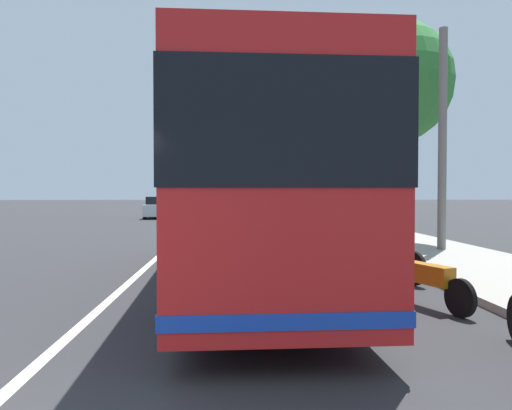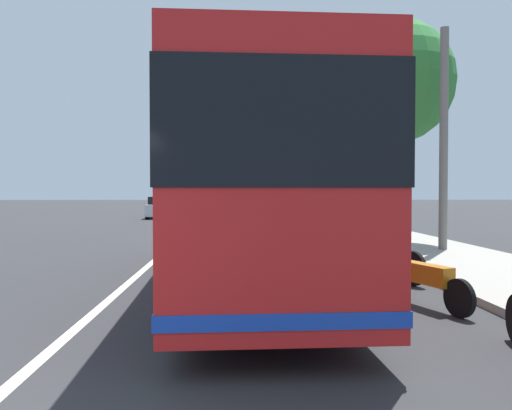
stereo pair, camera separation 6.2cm
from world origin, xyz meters
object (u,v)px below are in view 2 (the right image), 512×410
object	(u,v)px
coach_bus	(248,182)
car_behind_bus	(233,214)
roadside_tree_mid_block	(391,83)
car_ahead_same_lane	(236,204)
motorcycle_angled	(383,256)
car_side_street	(162,208)
roadside_tree_far_block	(337,149)
car_oncoming	(238,206)
motorcycle_mid_row	(421,278)
utility_pole	(444,141)

from	to	relation	value
coach_bus	car_behind_bus	size ratio (longest dim) A/B	2.46
roadside_tree_mid_block	car_ahead_same_lane	bearing A→B (deg)	10.19
motorcycle_angled	car_side_street	bearing A→B (deg)	-7.91
motorcycle_angled	roadside_tree_far_block	xyz separation A→B (m)	(18.78, -2.81, 3.73)
coach_bus	car_side_street	distance (m)	25.64
coach_bus	motorcycle_angled	size ratio (longest dim) A/B	5.37
coach_bus	car_oncoming	distance (m)	28.29
car_oncoming	car_ahead_same_lane	xyz separation A→B (m)	(6.60, 0.04, -0.04)
coach_bus	motorcycle_mid_row	world-z (taller)	coach_bus
utility_pole	motorcycle_mid_row	bearing A→B (deg)	155.24
car_ahead_same_lane	roadside_tree_far_block	bearing A→B (deg)	-159.42
car_oncoming	roadside_tree_mid_block	distance (m)	22.54
roadside_tree_far_block	roadside_tree_mid_block	bearing A→B (deg)	177.12
car_behind_bus	car_oncoming	bearing A→B (deg)	-0.72
coach_bus	utility_pole	xyz separation A→B (m)	(4.30, -5.75, 1.26)
car_behind_bus	motorcycle_angled	bearing A→B (deg)	-167.87
car_behind_bus	utility_pole	distance (m)	12.94
coach_bus	car_behind_bus	distance (m)	15.48
motorcycle_mid_row	car_oncoming	world-z (taller)	car_oncoming
car_side_street	utility_pole	distance (m)	23.61
car_ahead_same_lane	roadside_tree_far_block	world-z (taller)	roadside_tree_far_block
car_behind_bus	roadside_tree_far_block	distance (m)	7.71
car_ahead_same_lane	coach_bus	bearing A→B (deg)	-178.78
motorcycle_angled	car_oncoming	distance (m)	28.31
coach_bus	car_side_street	size ratio (longest dim) A/B	2.73
roadside_tree_far_block	utility_pole	distance (m)	14.61
car_behind_bus	roadside_tree_mid_block	distance (m)	11.19
motorcycle_mid_row	car_oncoming	distance (m)	30.79
coach_bus	car_ahead_same_lane	distance (m)	34.89
car_oncoming	roadside_tree_far_block	world-z (taller)	roadside_tree_far_block
motorcycle_mid_row	roadside_tree_far_block	bearing A→B (deg)	-28.14
roadside_tree_far_block	car_behind_bus	bearing A→B (deg)	120.30
coach_bus	motorcycle_angled	world-z (taller)	coach_bus
car_behind_bus	car_ahead_same_lane	distance (m)	19.45
motorcycle_mid_row	car_side_street	distance (m)	28.58
car_oncoming	roadside_tree_mid_block	size ratio (longest dim) A/B	0.62
motorcycle_mid_row	car_ahead_same_lane	xyz separation A→B (m)	(37.28, 2.72, 0.23)
car_side_street	utility_pole	bearing A→B (deg)	25.81
car_side_street	coach_bus	bearing A→B (deg)	9.73
car_side_street	roadside_tree_far_block	xyz separation A→B (m)	(-6.20, -10.74, 3.52)
motorcycle_mid_row	roadside_tree_far_block	size ratio (longest dim) A/B	0.33
car_oncoming	utility_pole	world-z (taller)	utility_pole
car_oncoming	car_side_street	bearing A→B (deg)	124.17
coach_bus	roadside_tree_mid_block	distance (m)	9.12
car_ahead_same_lane	roadside_tree_far_block	xyz separation A→B (m)	(-15.99, -5.65, 3.53)
car_behind_bus	roadside_tree_mid_block	size ratio (longest dim) A/B	0.62
motorcycle_mid_row	car_behind_bus	bearing A→B (deg)	-10.79
coach_bus	motorcycle_angled	distance (m)	3.17
coach_bus	utility_pole	world-z (taller)	utility_pole
motorcycle_mid_row	car_behind_bus	size ratio (longest dim) A/B	0.44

